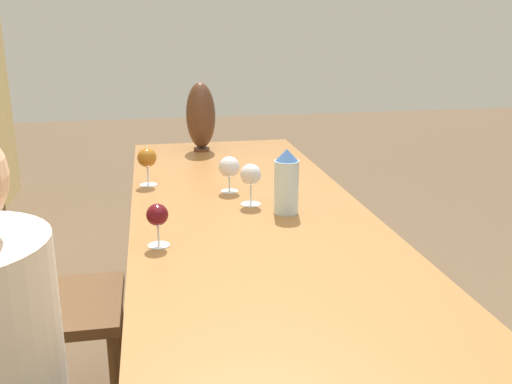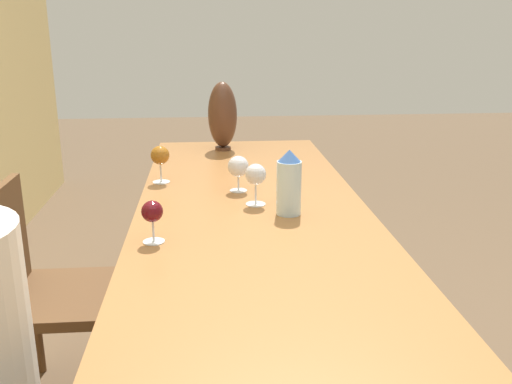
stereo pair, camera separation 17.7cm
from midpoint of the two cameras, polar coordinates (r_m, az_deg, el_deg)
The scene contains 9 objects.
dining_table at distance 1.76m, azimuth -2.00°, elevation -6.83°, with size 2.86×0.81×0.78m.
water_bottle at distance 1.91m, azimuth 0.43°, elevation 0.94°, with size 0.08×0.08×0.22m.
water_tumbler at distance 2.09m, azimuth 0.27°, elevation 0.31°, with size 0.07×0.07×0.08m.
vase at distance 2.86m, azimuth -7.33°, elevation 7.54°, with size 0.14×0.14×0.34m.
wine_glass_0 at distance 2.00m, azimuth -3.07°, elevation 1.62°, with size 0.07×0.07×0.15m.
wine_glass_1 at distance 2.30m, azimuth -13.03°, elevation 3.24°, with size 0.08×0.08×0.15m.
wine_glass_2 at distance 2.17m, azimuth -5.04°, elevation 2.42°, with size 0.08×0.08×0.14m.
wine_glass_3 at distance 1.68m, azimuth -12.83°, elevation -2.44°, with size 0.06×0.06×0.13m.
chair_far at distance 2.21m, azimuth -23.11°, elevation -9.77°, with size 0.44×0.44×0.86m.
Camera 1 is at (-1.58, 0.32, 1.41)m, focal length 40.00 mm.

